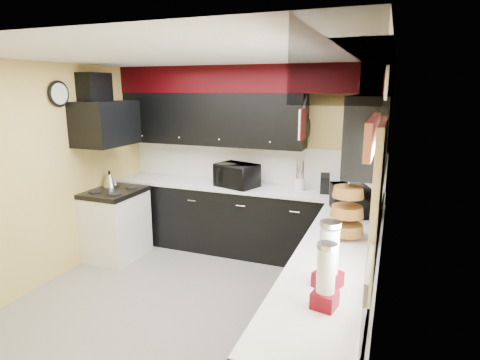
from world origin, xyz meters
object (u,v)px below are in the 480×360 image
(microwave, at_px, (351,200))
(kettle, at_px, (110,180))
(utensil_crock, at_px, (300,184))
(knife_block, at_px, (325,184))
(toaster_oven, at_px, (236,175))

(microwave, relative_size, kettle, 2.76)
(utensil_crock, height_order, kettle, utensil_crock)
(utensil_crock, height_order, knife_block, knife_block)
(utensil_crock, bearing_deg, microwave, -46.68)
(utensil_crock, relative_size, kettle, 0.83)
(kettle, bearing_deg, knife_block, 11.65)
(toaster_oven, xyz_separation_m, kettle, (-1.63, -0.52, -0.09))
(kettle, bearing_deg, toaster_oven, 17.83)
(toaster_oven, relative_size, microwave, 1.03)
(toaster_oven, relative_size, kettle, 2.84)
(toaster_oven, distance_m, microwave, 1.67)
(toaster_oven, height_order, knife_block, toaster_oven)
(kettle, bearing_deg, microwave, -2.21)
(microwave, distance_m, knife_block, 0.80)
(utensil_crock, distance_m, knife_block, 0.33)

